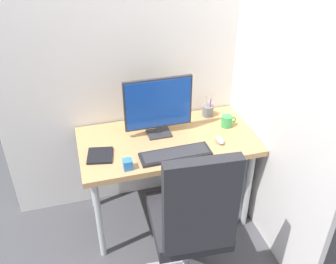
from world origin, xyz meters
TOP-DOWN VIEW (x-y plane):
  - ground_plane at (0.00, 0.00)m, footprint 8.00×8.00m
  - wall_back at (0.00, 0.35)m, footprint 2.26×0.04m
  - wall_side_right at (0.64, -0.15)m, footprint 0.04×1.68m
  - desk at (0.00, 0.00)m, footprint 1.22×0.65m
  - office_chair at (-0.02, -0.63)m, footprint 0.55×0.59m
  - filing_cabinet at (0.37, 0.01)m, footprint 0.43×0.47m
  - monitor at (-0.04, 0.08)m, footprint 0.47×0.13m
  - keyboard at (-0.00, -0.20)m, footprint 0.47×0.15m
  - mouse at (0.34, -0.14)m, footprint 0.05×0.10m
  - pen_holder at (0.39, 0.23)m, footprint 0.09×0.09m
  - notebook at (-0.48, -0.08)m, footprint 0.19×0.20m
  - coffee_mug at (0.47, 0.04)m, footprint 0.11×0.08m
  - desk_clamp_accessory at (-0.32, -0.25)m, footprint 0.06×0.06m

SIDE VIEW (x-z plane):
  - ground_plane at x=0.00m, z-range 0.00..0.00m
  - filing_cabinet at x=0.37m, z-range 0.00..0.63m
  - office_chair at x=-0.02m, z-range 0.02..1.13m
  - desk at x=0.00m, z-range 0.29..1.02m
  - notebook at x=-0.48m, z-range 0.72..0.74m
  - keyboard at x=0.00m, z-range 0.72..0.75m
  - mouse at x=0.34m, z-range 0.72..0.75m
  - desk_clamp_accessory at x=-0.32m, z-range 0.72..0.79m
  - coffee_mug at x=0.47m, z-range 0.72..0.81m
  - pen_holder at x=0.39m, z-range 0.68..0.86m
  - monitor at x=-0.04m, z-range 0.74..1.17m
  - wall_back at x=0.00m, z-range 0.00..2.80m
  - wall_side_right at x=0.64m, z-range 0.00..2.80m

